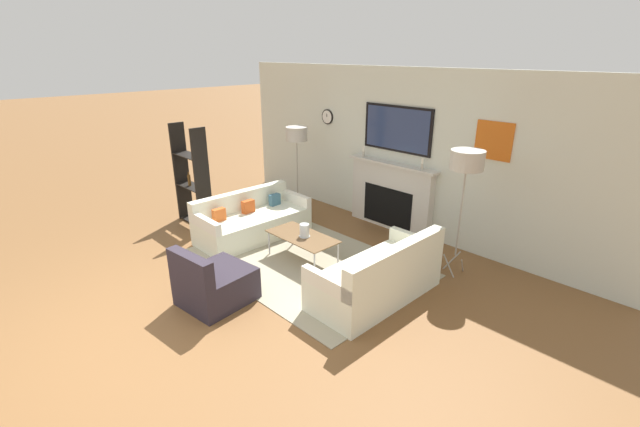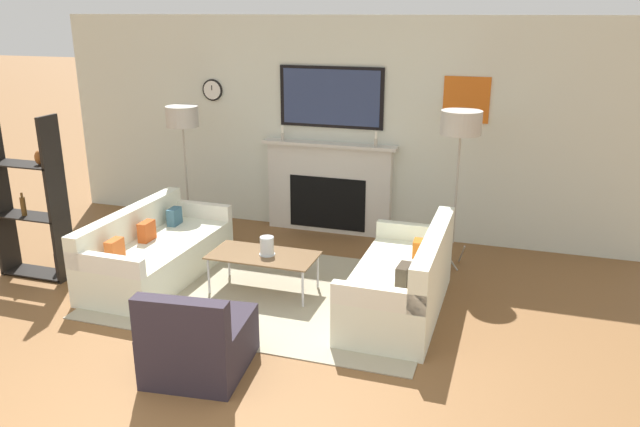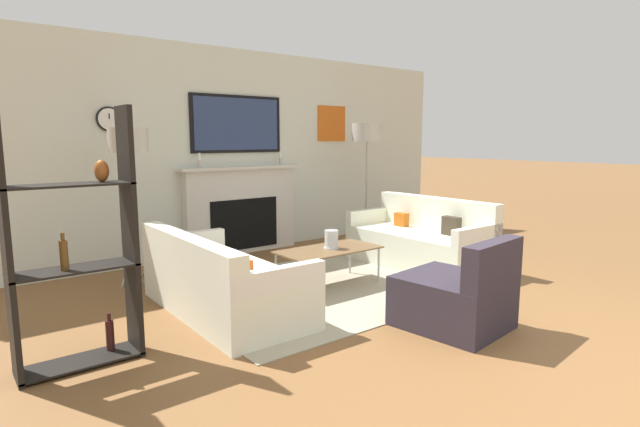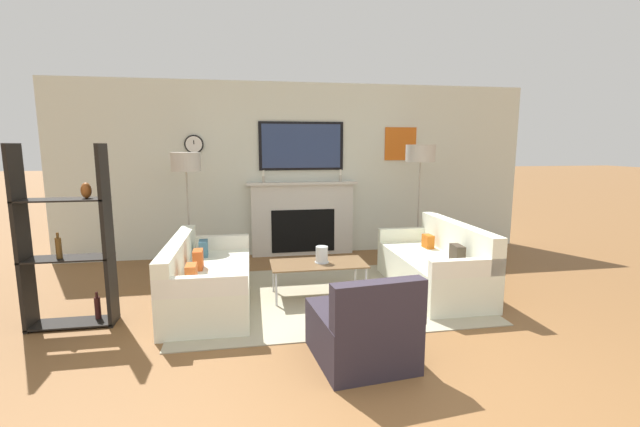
{
  "view_description": "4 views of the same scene",
  "coord_description": "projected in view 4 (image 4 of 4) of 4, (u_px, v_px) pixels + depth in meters",
  "views": [
    {
      "loc": [
        4.2,
        -1.19,
        2.93
      ],
      "look_at": [
        0.02,
        2.84,
        0.71
      ],
      "focal_mm": 24.0,
      "sensor_mm": 36.0,
      "label": 1
    },
    {
      "loc": [
        2.26,
        -2.8,
        2.75
      ],
      "look_at": [
        0.33,
        3.14,
        0.71
      ],
      "focal_mm": 35.0,
      "sensor_mm": 36.0,
      "label": 2
    },
    {
      "loc": [
        -3.29,
        -1.34,
        1.54
      ],
      "look_at": [
        0.13,
        3.0,
        0.7
      ],
      "focal_mm": 28.0,
      "sensor_mm": 36.0,
      "label": 3
    },
    {
      "loc": [
        -0.91,
        -2.11,
        1.74
      ],
      "look_at": [
        0.04,
        3.21,
        0.88
      ],
      "focal_mm": 24.0,
      "sensor_mm": 36.0,
      "label": 4
    }
  ],
  "objects": [
    {
      "name": "couch_left",
      "position": [
        207.0,
        281.0,
        4.7
      ],
      "size": [
        0.87,
        1.86,
        0.73
      ],
      "color": "silver",
      "rests_on": "ground_plane"
    },
    {
      "name": "couch_right",
      "position": [
        435.0,
        267.0,
        5.16
      ],
      "size": [
        0.81,
        1.76,
        0.82
      ],
      "color": "silver",
      "rests_on": "ground_plane"
    },
    {
      "name": "floor_lamp_left",
      "position": [
        186.0,
        164.0,
        5.72
      ],
      "size": [
        0.39,
        0.39,
        1.65
      ],
      "color": "#9E998E",
      "rests_on": "ground_plane"
    },
    {
      "name": "floor_lamp_right",
      "position": [
        420.0,
        155.0,
        6.28
      ],
      "size": [
        0.43,
        0.43,
        1.76
      ],
      "color": "#9E998E",
      "rests_on": "ground_plane"
    },
    {
      "name": "coffee_table",
      "position": [
        318.0,
        265.0,
        4.92
      ],
      "size": [
        1.09,
        0.54,
        0.4
      ],
      "color": "brown",
      "rests_on": "ground_plane"
    },
    {
      "name": "hurricane_candle",
      "position": [
        322.0,
        256.0,
        4.91
      ],
      "size": [
        0.16,
        0.16,
        0.19
      ],
      "color": "silver",
      "rests_on": "coffee_table"
    },
    {
      "name": "shelf_unit",
      "position": [
        67.0,
        242.0,
        4.05
      ],
      "size": [
        0.79,
        0.28,
        1.76
      ],
      "color": "black",
      "rests_on": "ground_plane"
    },
    {
      "name": "fireplace_wall",
      "position": [
        302.0,
        178.0,
        6.8
      ],
      "size": [
        7.49,
        0.28,
        2.7
      ],
      "color": "silver",
      "rests_on": "ground_plane"
    },
    {
      "name": "area_rug",
      "position": [
        326.0,
        296.0,
        4.98
      ],
      "size": [
        3.29,
        2.26,
        0.01
      ],
      "color": "tan",
      "rests_on": "ground_plane"
    },
    {
      "name": "armchair",
      "position": [
        363.0,
        331.0,
        3.46
      ],
      "size": [
        0.81,
        0.89,
        0.76
      ],
      "color": "#2D2731",
      "rests_on": "ground_plane"
    }
  ]
}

